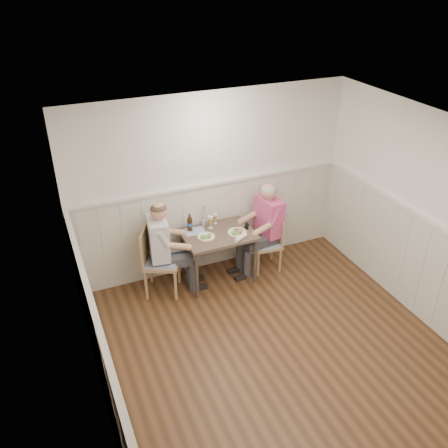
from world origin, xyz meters
The scene contains 16 objects.
ground_plane centered at (0.00, 0.00, 0.00)m, with size 4.50×4.50×0.00m, color #432A16.
room_shell centered at (0.00, 0.00, 1.52)m, with size 4.04×4.54×2.60m.
wainscot centered at (0.00, 0.69, 0.69)m, with size 4.00×4.49×1.34m.
dining_table centered at (-0.07, 1.84, 0.65)m, with size 0.97×0.70×0.75m.
chair_right centered at (0.72, 1.81, 0.46)m, with size 0.44×0.44×0.84m.
chair_left centered at (-0.94, 1.89, 0.53)m, with size 0.61×0.61×0.98m.
man_in_pink centered at (0.67, 1.84, 0.58)m, with size 0.67×0.47×1.38m.
diner_cream centered at (-0.86, 1.87, 0.58)m, with size 0.68×0.47×1.38m.
plate_man centered at (0.16, 1.74, 0.77)m, with size 0.26×0.26×0.07m.
plate_diner centered at (-0.27, 1.80, 0.77)m, with size 0.24×0.24×0.06m.
beer_glass_a centered at (0.00, 2.11, 0.86)m, with size 0.06×0.06×0.16m.
beer_glass_b centered at (-0.11, 2.01, 0.88)m, with size 0.08×0.08×0.19m.
beer_bottle centered at (-0.40, 2.06, 0.86)m, with size 0.07×0.07×0.26m.
rolled_napkin centered at (0.15, 1.57, 0.78)m, with size 0.23×0.15×0.05m.
grass_vase centered at (-0.18, 2.13, 0.90)m, with size 0.04×0.04×0.34m.
gingham_mat centered at (-0.35, 2.01, 0.75)m, with size 0.30×0.25×0.01m.
Camera 1 is at (-2.19, -3.33, 4.07)m, focal length 38.00 mm.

